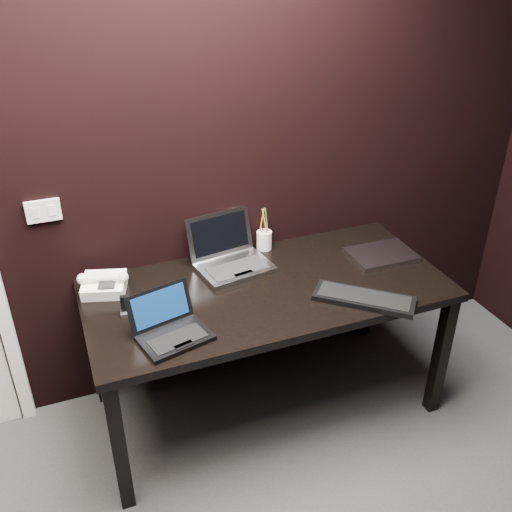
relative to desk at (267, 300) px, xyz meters
name	(u,v)px	position (x,y,z in m)	size (l,w,h in m)	color
wall_back	(176,154)	(-0.30, 0.40, 0.64)	(4.00, 4.00, 0.00)	black
wall_switch	(43,211)	(-0.92, 0.39, 0.46)	(0.15, 0.02, 0.10)	silver
desk	(267,300)	(0.00, 0.00, 0.00)	(1.70, 0.80, 0.74)	black
netbook	(171,329)	(-0.51, -0.21, 0.11)	(0.33, 0.31, 0.18)	black
silver_laptop	(231,258)	(-0.10, 0.24, 0.12)	(0.39, 0.37, 0.24)	#9B9BA0
ext_keyboard	(364,298)	(0.36, -0.27, 0.09)	(0.44, 0.41, 0.03)	black
closed_laptop	(382,254)	(0.66, 0.05, 0.09)	(0.33, 0.24, 0.02)	#9F9EA4
desk_phone	(104,284)	(-0.72, 0.23, 0.12)	(0.24, 0.22, 0.12)	white
mobile_phone	(126,308)	(-0.66, 0.01, 0.11)	(0.06, 0.05, 0.09)	black
pen_cup	(264,239)	(0.13, 0.35, 0.13)	(0.10, 0.10, 0.23)	silver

